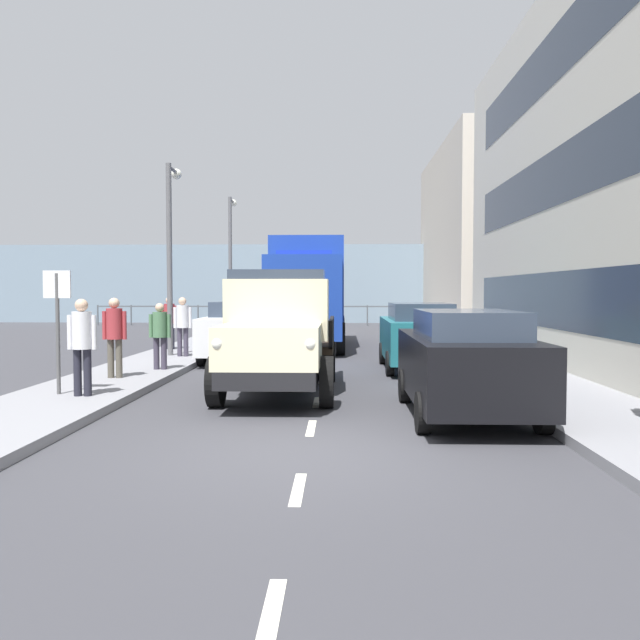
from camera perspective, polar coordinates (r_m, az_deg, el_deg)
name	(u,v)px	position (r m, az deg, el deg)	size (l,w,h in m)	color
ground_plane	(326,360)	(19.03, 0.52, -3.55)	(80.00, 80.00, 0.00)	#38383D
sidewalk_left	(481,358)	(19.45, 14.00, -3.27)	(2.26, 39.20, 0.15)	gray
sidewalk_right	(173,357)	(19.65, -12.83, -3.20)	(2.26, 39.20, 0.15)	gray
road_centreline_markings	(326,361)	(18.66, 0.49, -3.66)	(0.12, 35.81, 0.01)	silver
building_far_block	(519,239)	(36.78, 17.13, 6.82)	(8.81, 14.29, 9.66)	beige
sea_horizon	(334,284)	(41.52, 1.23, 3.22)	(80.00, 0.80, 5.00)	gray
seawall_railing	(333,310)	(37.94, 1.18, 0.89)	(28.08, 0.08, 1.20)	#4C5156
truck_vintage_cream	(278,335)	(12.55, -3.70, -1.32)	(2.17, 5.64, 2.43)	black
lorry_cargo_blue	(309,290)	(23.17, -1.01, 2.69)	(2.58, 8.20, 3.87)	#193899
car_black_kerbside_near	(466,361)	(10.68, 12.72, -3.58)	(1.88, 4.21, 1.72)	black
car_teal_kerbside_1	(419,335)	(16.79, 8.72, -1.33)	(1.86, 4.11, 1.72)	#1E6670
car_white_oppositeside_0	(241,330)	(18.86, -6.96, -0.89)	(1.93, 4.32, 1.72)	white
pedestrian_couple_b	(82,339)	(12.28, -20.24, -1.56)	(0.53, 0.34, 1.74)	black
pedestrian_couple_a	(115,331)	(14.64, -17.66, -0.91)	(0.53, 0.34, 1.73)	#4C473D
pedestrian_by_lamp	(160,331)	(15.93, -13.93, -0.93)	(0.53, 0.34, 1.59)	#383342
pedestrian_in_dark_coat	(183,322)	(18.97, -12.02, -0.14)	(0.53, 0.34, 1.70)	#383342
pedestrian_with_bag	(169,318)	(21.41, -13.14, 0.14)	(0.53, 0.34, 1.69)	black
lamp_post_promenade	(171,240)	(19.60, -13.01, 6.92)	(0.32, 1.14, 5.58)	#59595B
lamp_post_far	(231,252)	(29.48, -7.86, 5.99)	(0.32, 1.14, 6.08)	#59595B
street_sign	(57,310)	(12.66, -22.13, 0.82)	(0.50, 0.07, 2.25)	#4C4C4C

